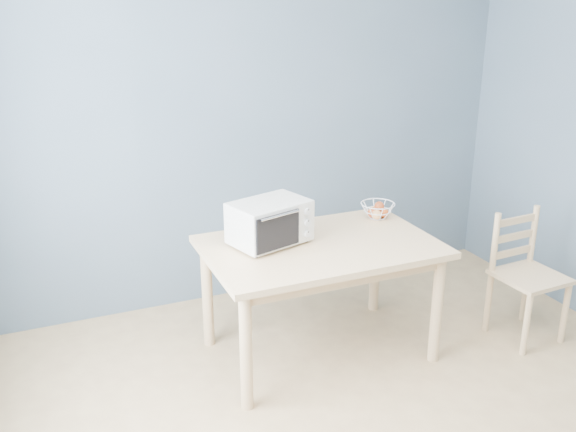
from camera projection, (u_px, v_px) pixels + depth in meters
name	position (u px, v px, depth m)	size (l,w,h in m)	color
room	(442.00, 225.00, 2.63)	(4.01, 4.51, 2.61)	tan
dining_table	(320.00, 259.00, 3.92)	(1.40, 0.90, 0.75)	#D8B381
toaster_oven	(267.00, 223.00, 3.83)	(0.52, 0.44, 0.27)	silver
fruit_basket	(377.00, 210.00, 4.30)	(0.28, 0.28, 0.12)	white
dining_chair	(525.00, 277.00, 4.22)	(0.42, 0.42, 0.85)	#D8B381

